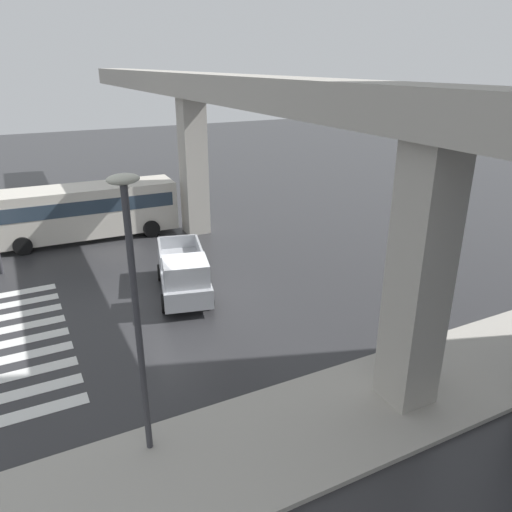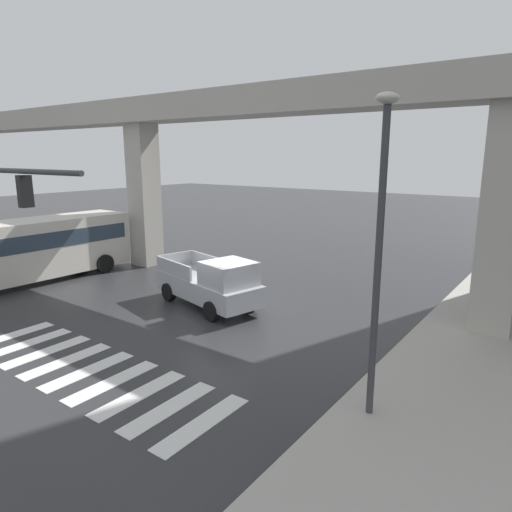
# 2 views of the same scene
# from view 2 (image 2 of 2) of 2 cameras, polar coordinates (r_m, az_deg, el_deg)

# --- Properties ---
(ground_plane) EXTENTS (120.00, 120.00, 0.00)m
(ground_plane) POSITION_cam_2_polar(r_m,az_deg,el_deg) (17.73, -4.31, -7.27)
(ground_plane) COLOR #2D2D30
(crosswalk_stripes) EXTENTS (9.35, 2.80, 0.01)m
(crosswalk_stripes) POSITION_cam_2_polar(r_m,az_deg,el_deg) (14.14, -20.34, -13.38)
(crosswalk_stripes) COLOR silver
(crosswalk_stripes) RESTS_ON ground
(elevated_overpass) EXTENTS (57.67, 2.10, 8.85)m
(elevated_overpass) POSITION_cam_2_polar(r_m,az_deg,el_deg) (19.85, 2.89, 17.11)
(elevated_overpass) COLOR #ADA89E
(elevated_overpass) RESTS_ON ground
(sidewalk_east) EXTENTS (4.00, 36.00, 0.15)m
(sidewalk_east) POSITION_cam_2_polar(r_m,az_deg,el_deg) (15.98, 25.62, -10.52)
(sidewalk_east) COLOR #ADA89E
(sidewalk_east) RESTS_ON ground
(pickup_truck) EXTENTS (5.40, 3.05, 2.08)m
(pickup_truck) POSITION_cam_2_polar(r_m,az_deg,el_deg) (18.24, -5.59, -3.47)
(pickup_truck) COLOR #A8AAAF
(pickup_truck) RESTS_ON ground
(city_bus) EXTENTS (3.05, 10.88, 2.99)m
(city_bus) POSITION_cam_2_polar(r_m,az_deg,el_deg) (23.99, -27.84, 0.80)
(city_bus) COLOR beige
(city_bus) RESTS_ON ground
(street_lamp_near_corner) EXTENTS (0.44, 0.70, 7.24)m
(street_lamp_near_corner) POSITION_cam_2_polar(r_m,az_deg,el_deg) (9.99, 15.36, 3.78)
(street_lamp_near_corner) COLOR #38383D
(street_lamp_near_corner) RESTS_ON ground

